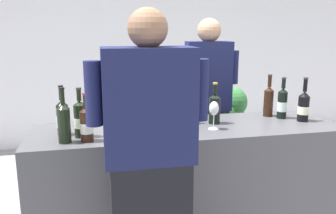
{
  "coord_description": "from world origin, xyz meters",
  "views": [
    {
      "loc": [
        -0.64,
        -2.29,
        1.59
      ],
      "look_at": [
        -0.15,
        0.0,
        1.07
      ],
      "focal_mm": 37.19,
      "sensor_mm": 36.0,
      "label": 1
    }
  ],
  "objects_px": {
    "person_guest": "(150,183)",
    "wine_bottle_8": "(185,109)",
    "wine_bottle_6": "(282,103)",
    "wine_bottle_7": "(215,108)",
    "wine_bottle_5": "(63,117)",
    "wine_bottle_2": "(87,124)",
    "ice_bucket": "(129,121)",
    "wine_bottle_0": "(269,100)",
    "wine_bottle_3": "(80,119)",
    "wine_bottle_4": "(164,109)",
    "wine_bottle_1": "(64,122)",
    "person_server": "(207,113)",
    "wine_glass": "(214,110)",
    "wine_bottle_9": "(304,106)",
    "potted_shrub": "(221,120)"
  },
  "relations": [
    {
      "from": "person_guest",
      "to": "wine_bottle_8",
      "type": "bearing_deg",
      "value": 62.89
    },
    {
      "from": "wine_bottle_6",
      "to": "wine_bottle_7",
      "type": "distance_m",
      "value": 0.56
    },
    {
      "from": "wine_bottle_5",
      "to": "wine_bottle_6",
      "type": "height_order",
      "value": "wine_bottle_5"
    },
    {
      "from": "wine_bottle_2",
      "to": "ice_bucket",
      "type": "distance_m",
      "value": 0.27
    },
    {
      "from": "wine_bottle_0",
      "to": "person_guest",
      "type": "height_order",
      "value": "person_guest"
    },
    {
      "from": "wine_bottle_3",
      "to": "wine_bottle_4",
      "type": "height_order",
      "value": "wine_bottle_4"
    },
    {
      "from": "wine_bottle_4",
      "to": "wine_bottle_8",
      "type": "distance_m",
      "value": 0.17
    },
    {
      "from": "wine_bottle_1",
      "to": "wine_bottle_4",
      "type": "xyz_separation_m",
      "value": [
        0.66,
        0.24,
        -0.01
      ]
    },
    {
      "from": "wine_bottle_2",
      "to": "wine_bottle_5",
      "type": "distance_m",
      "value": 0.23
    },
    {
      "from": "wine_bottle_4",
      "to": "wine_bottle_6",
      "type": "xyz_separation_m",
      "value": [
        0.94,
        0.03,
        -0.0
      ]
    },
    {
      "from": "wine_bottle_0",
      "to": "person_server",
      "type": "relative_size",
      "value": 0.2
    },
    {
      "from": "wine_bottle_0",
      "to": "wine_glass",
      "type": "height_order",
      "value": "wine_bottle_0"
    },
    {
      "from": "wine_bottle_0",
      "to": "wine_bottle_7",
      "type": "height_order",
      "value": "wine_bottle_0"
    },
    {
      "from": "wine_bottle_1",
      "to": "wine_bottle_5",
      "type": "distance_m",
      "value": 0.18
    },
    {
      "from": "wine_bottle_9",
      "to": "wine_bottle_3",
      "type": "bearing_deg",
      "value": -177.93
    },
    {
      "from": "wine_bottle_4",
      "to": "wine_bottle_7",
      "type": "relative_size",
      "value": 1.09
    },
    {
      "from": "wine_bottle_3",
      "to": "wine_bottle_6",
      "type": "relative_size",
      "value": 1.0
    },
    {
      "from": "person_server",
      "to": "wine_bottle_2",
      "type": "bearing_deg",
      "value": -140.04
    },
    {
      "from": "wine_bottle_7",
      "to": "person_guest",
      "type": "xyz_separation_m",
      "value": [
        -0.59,
        -0.71,
        -0.21
      ]
    },
    {
      "from": "wine_bottle_7",
      "to": "person_server",
      "type": "height_order",
      "value": "person_server"
    },
    {
      "from": "wine_bottle_8",
      "to": "potted_shrub",
      "type": "xyz_separation_m",
      "value": [
        0.65,
        0.96,
        -0.37
      ]
    },
    {
      "from": "wine_bottle_7",
      "to": "wine_glass",
      "type": "relative_size",
      "value": 1.55
    },
    {
      "from": "wine_bottle_1",
      "to": "person_guest",
      "type": "relative_size",
      "value": 0.2
    },
    {
      "from": "wine_bottle_2",
      "to": "wine_bottle_9",
      "type": "relative_size",
      "value": 0.91
    },
    {
      "from": "wine_bottle_6",
      "to": "person_server",
      "type": "distance_m",
      "value": 0.77
    },
    {
      "from": "wine_bottle_6",
      "to": "ice_bucket",
      "type": "height_order",
      "value": "wine_bottle_6"
    },
    {
      "from": "person_guest",
      "to": "wine_bottle_7",
      "type": "bearing_deg",
      "value": 49.97
    },
    {
      "from": "wine_bottle_3",
      "to": "wine_bottle_8",
      "type": "height_order",
      "value": "wine_bottle_3"
    },
    {
      "from": "wine_bottle_5",
      "to": "wine_bottle_9",
      "type": "relative_size",
      "value": 0.98
    },
    {
      "from": "wine_bottle_5",
      "to": "wine_bottle_7",
      "type": "bearing_deg",
      "value": 3.18
    },
    {
      "from": "wine_bottle_5",
      "to": "potted_shrub",
      "type": "distance_m",
      "value": 1.87
    },
    {
      "from": "wine_bottle_0",
      "to": "wine_bottle_3",
      "type": "distance_m",
      "value": 1.46
    },
    {
      "from": "wine_bottle_5",
      "to": "wine_bottle_7",
      "type": "distance_m",
      "value": 1.06
    },
    {
      "from": "wine_bottle_2",
      "to": "person_guest",
      "type": "bearing_deg",
      "value": -56.66
    },
    {
      "from": "wine_bottle_0",
      "to": "ice_bucket",
      "type": "distance_m",
      "value": 1.18
    },
    {
      "from": "wine_bottle_3",
      "to": "wine_glass",
      "type": "bearing_deg",
      "value": -0.66
    },
    {
      "from": "wine_bottle_1",
      "to": "wine_bottle_3",
      "type": "distance_m",
      "value": 0.14
    },
    {
      "from": "wine_bottle_6",
      "to": "wine_bottle_8",
      "type": "bearing_deg",
      "value": 179.48
    },
    {
      "from": "wine_bottle_6",
      "to": "wine_bottle_9",
      "type": "height_order",
      "value": "wine_bottle_9"
    },
    {
      "from": "person_server",
      "to": "potted_shrub",
      "type": "relative_size",
      "value": 1.58
    },
    {
      "from": "wine_glass",
      "to": "wine_bottle_0",
      "type": "bearing_deg",
      "value": 26.02
    },
    {
      "from": "wine_bottle_3",
      "to": "wine_bottle_5",
      "type": "relative_size",
      "value": 0.98
    },
    {
      "from": "wine_bottle_4",
      "to": "wine_glass",
      "type": "relative_size",
      "value": 1.69
    },
    {
      "from": "wine_bottle_1",
      "to": "person_server",
      "type": "xyz_separation_m",
      "value": [
        1.21,
        0.9,
        -0.22
      ]
    },
    {
      "from": "wine_bottle_0",
      "to": "wine_bottle_6",
      "type": "distance_m",
      "value": 0.11
    },
    {
      "from": "wine_bottle_7",
      "to": "person_server",
      "type": "bearing_deg",
      "value": 75.73
    },
    {
      "from": "wine_bottle_7",
      "to": "wine_glass",
      "type": "bearing_deg",
      "value": -111.2
    },
    {
      "from": "wine_bottle_3",
      "to": "potted_shrub",
      "type": "distance_m",
      "value": 1.83
    },
    {
      "from": "wine_bottle_3",
      "to": "wine_bottle_9",
      "type": "height_order",
      "value": "wine_bottle_9"
    },
    {
      "from": "wine_bottle_6",
      "to": "potted_shrub",
      "type": "xyz_separation_m",
      "value": [
        -0.12,
        0.96,
        -0.38
      ]
    }
  ]
}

